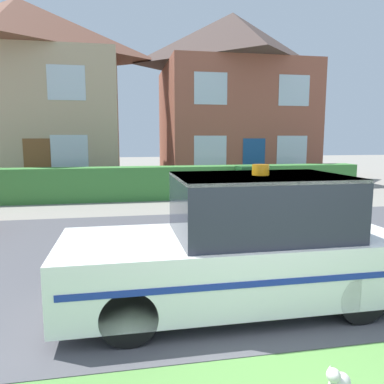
{
  "coord_description": "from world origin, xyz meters",
  "views": [
    {
      "loc": [
        -1.42,
        -2.55,
        2.11
      ],
      "look_at": [
        -0.06,
        4.7,
        1.05
      ],
      "focal_mm": 35.0,
      "sensor_mm": 36.0,
      "label": 1
    }
  ],
  "objects_px": {
    "police_car": "(241,246)",
    "house_right": "(232,97)",
    "house_left": "(22,92)",
    "wheelie_bin": "(246,183)",
    "cat": "(338,383)"
  },
  "relations": [
    {
      "from": "police_car",
      "to": "wheelie_bin",
      "type": "relative_size",
      "value": 3.62
    },
    {
      "from": "cat",
      "to": "police_car",
      "type": "bearing_deg",
      "value": -108.75
    },
    {
      "from": "house_right",
      "to": "cat",
      "type": "bearing_deg",
      "value": -103.38
    },
    {
      "from": "police_car",
      "to": "house_left",
      "type": "bearing_deg",
      "value": -67.59
    },
    {
      "from": "police_car",
      "to": "house_right",
      "type": "xyz_separation_m",
      "value": [
        4.08,
        14.23,
        3.4
      ]
    },
    {
      "from": "police_car",
      "to": "house_left",
      "type": "relative_size",
      "value": 0.48
    },
    {
      "from": "house_left",
      "to": "house_right",
      "type": "distance_m",
      "value": 9.8
    },
    {
      "from": "police_car",
      "to": "house_left",
      "type": "xyz_separation_m",
      "value": [
        -5.71,
        13.79,
        3.36
      ]
    },
    {
      "from": "house_left",
      "to": "wheelie_bin",
      "type": "bearing_deg",
      "value": -35.64
    },
    {
      "from": "house_left",
      "to": "police_car",
      "type": "bearing_deg",
      "value": -67.5
    },
    {
      "from": "house_right",
      "to": "house_left",
      "type": "bearing_deg",
      "value": -177.43
    },
    {
      "from": "house_right",
      "to": "wheelie_bin",
      "type": "relative_size",
      "value": 7.02
    },
    {
      "from": "wheelie_bin",
      "to": "cat",
      "type": "bearing_deg",
      "value": -106.36
    },
    {
      "from": "wheelie_bin",
      "to": "police_car",
      "type": "bearing_deg",
      "value": -111.25
    },
    {
      "from": "police_car",
      "to": "wheelie_bin",
      "type": "bearing_deg",
      "value": -109.25
    }
  ]
}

